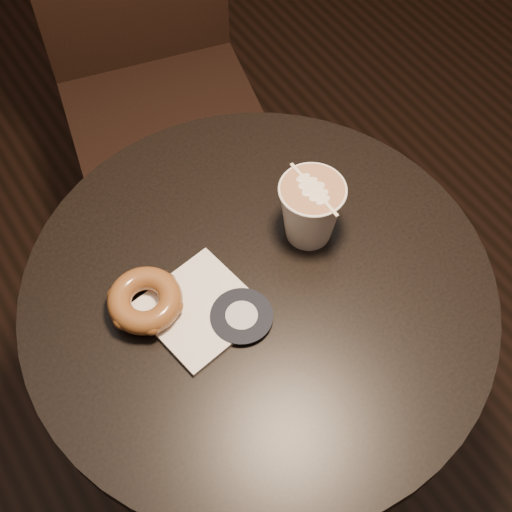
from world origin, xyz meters
name	(u,v)px	position (x,y,z in m)	size (l,w,h in m)	color
cafe_table	(258,346)	(0.00, 0.00, 0.55)	(0.70, 0.70, 0.75)	black
chair	(148,50)	(0.18, 0.71, 0.59)	(0.51, 0.51, 1.05)	black
pastry_bag	(200,309)	(-0.09, 0.02, 0.75)	(0.15, 0.15, 0.01)	white
doughnut	(145,300)	(-0.15, 0.06, 0.78)	(0.11, 0.11, 0.03)	brown
latte_cup	(310,211)	(0.12, 0.04, 0.80)	(0.10, 0.10, 0.11)	white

